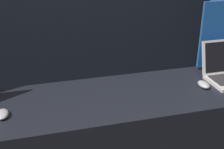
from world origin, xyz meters
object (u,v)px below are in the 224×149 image
Objects in this scene: mouse_front at (2,114)px; promo_stand_back at (219,37)px; person_bystander at (222,38)px; mouse_back at (204,85)px.

promo_stand_back is (1.52, 0.31, 0.22)m from mouse_front.
mouse_front is 0.22× the size of promo_stand_back.
promo_stand_back is 0.90m from person_bystander.
mouse_front is 1.56m from promo_stand_back.
promo_stand_back is at bearing 46.55° from mouse_back.
person_bystander is at bearing 51.37° from mouse_back.
mouse_back is at bearing -133.45° from promo_stand_back.
mouse_front is 1.26m from mouse_back.
mouse_front is 2.26m from person_bystander.
promo_stand_back is at bearing -126.55° from person_bystander.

